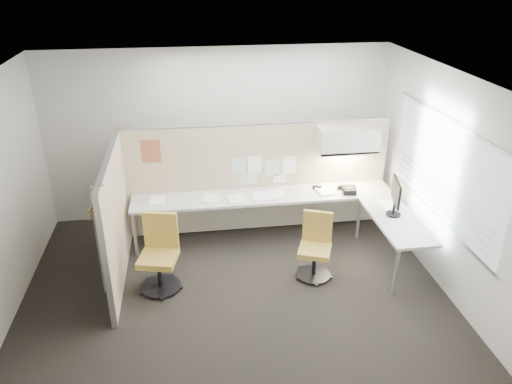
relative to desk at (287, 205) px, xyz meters
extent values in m
cube|color=black|center=(-0.93, -1.13, -0.61)|extent=(5.50, 4.50, 0.01)
cube|color=white|center=(-0.93, -1.13, 2.20)|extent=(5.50, 4.50, 0.01)
cube|color=beige|center=(-0.93, 1.12, 0.80)|extent=(5.50, 0.02, 2.80)
cube|color=beige|center=(-0.93, -3.38, 0.80)|extent=(5.50, 0.02, 2.80)
cube|color=beige|center=(1.82, -1.13, 0.80)|extent=(0.02, 4.50, 2.80)
cube|color=#9CA9B6|center=(1.79, -1.13, 0.95)|extent=(0.01, 2.80, 1.30)
cube|color=#C5B088|center=(-0.38, 0.47, 0.27)|extent=(4.10, 0.06, 1.75)
cube|color=#C5B088|center=(-2.43, -0.63, 0.27)|extent=(0.06, 2.20, 1.75)
cube|color=beige|center=(-0.33, 0.14, 0.11)|extent=(4.00, 0.60, 0.04)
cube|color=beige|center=(1.37, -0.89, 0.11)|extent=(0.60, 1.47, 0.04)
cube|color=beige|center=(-0.33, 0.41, -0.26)|extent=(3.90, 0.02, 0.64)
cylinder|color=#A5A8AA|center=(-2.28, -0.11, -0.26)|extent=(0.05, 0.05, 0.69)
cylinder|color=#A5A8AA|center=(1.12, -1.58, -0.26)|extent=(0.05, 0.05, 0.69)
cylinder|color=#A5A8AA|center=(1.12, -0.11, -0.26)|extent=(0.05, 0.05, 0.69)
cube|color=beige|center=(0.97, 0.26, 0.91)|extent=(0.90, 0.36, 0.38)
cube|color=#FFEABF|center=(0.97, 0.26, 0.70)|extent=(0.60, 0.06, 0.02)
cube|color=#8CBF8C|center=(-0.68, 0.44, 0.50)|extent=(0.21, 0.00, 0.28)
cube|color=white|center=(-0.43, 0.44, 0.52)|extent=(0.21, 0.00, 0.28)
cube|color=#8CBF8C|center=(-0.15, 0.44, 0.45)|extent=(0.21, 0.00, 0.28)
cube|color=white|center=(0.12, 0.44, 0.48)|extent=(0.21, 0.00, 0.28)
cube|color=#8CBF8C|center=(-0.53, 0.44, 0.28)|extent=(0.28, 0.00, 0.18)
cube|color=white|center=(-0.03, 0.44, 0.26)|extent=(0.21, 0.00, 0.14)
cube|color=#DD5D1B|center=(-1.98, 0.44, 0.82)|extent=(0.28, 0.00, 0.35)
cylinder|color=black|center=(-1.91, -1.02, -0.57)|extent=(0.53, 0.53, 0.03)
cylinder|color=black|center=(-1.91, -1.02, -0.37)|extent=(0.06, 0.06, 0.41)
cube|color=tan|center=(-1.91, -1.02, -0.13)|extent=(0.57, 0.57, 0.08)
cube|color=tan|center=(-1.85, -0.80, 0.17)|extent=(0.45, 0.16, 0.51)
cylinder|color=black|center=(0.18, -1.03, -0.57)|extent=(0.48, 0.48, 0.03)
cylinder|color=black|center=(0.18, -1.03, -0.39)|extent=(0.05, 0.05, 0.37)
cube|color=tan|center=(0.18, -1.03, -0.18)|extent=(0.54, 0.54, 0.07)
cube|color=tan|center=(0.26, -0.84, 0.08)|extent=(0.39, 0.20, 0.46)
cylinder|color=black|center=(1.37, -0.76, 0.14)|extent=(0.21, 0.21, 0.02)
cylinder|color=black|center=(1.37, -0.76, 0.23)|extent=(0.04, 0.04, 0.19)
cube|color=black|center=(1.37, -0.76, 0.49)|extent=(0.14, 0.49, 0.33)
cube|color=black|center=(1.37, -0.76, 0.49)|extent=(0.10, 0.44, 0.29)
cube|color=black|center=(0.97, 0.02, 0.18)|extent=(0.23, 0.22, 0.12)
cylinder|color=black|center=(0.88, 0.04, 0.21)|extent=(0.06, 0.17, 0.04)
cube|color=black|center=(0.53, 0.25, 0.15)|extent=(0.15, 0.08, 0.05)
cube|color=black|center=(0.89, 0.17, 0.16)|extent=(0.11, 0.09, 0.06)
cube|color=silver|center=(-2.43, -1.53, 1.17)|extent=(0.14, 0.02, 0.02)
cylinder|color=silver|center=(-2.50, -1.53, 1.09)|extent=(0.02, 0.02, 0.14)
cube|color=#AD7F4C|center=(-2.50, -1.53, 0.96)|extent=(0.02, 0.42, 0.12)
cube|color=#AD7F4C|center=(-2.53, -1.50, 0.92)|extent=(0.02, 0.42, 0.12)
cube|color=#AEB1B9|center=(-2.51, -1.58, 0.35)|extent=(0.01, 0.07, 1.05)
cube|color=white|center=(-1.93, 0.15, 0.14)|extent=(0.25, 0.32, 0.03)
cube|color=white|center=(-1.14, 0.13, 0.14)|extent=(0.27, 0.33, 0.02)
cube|color=white|center=(-0.77, 0.04, 0.14)|extent=(0.27, 0.33, 0.03)
cube|color=white|center=(-0.14, 0.14, 0.13)|extent=(0.23, 0.30, 0.01)
cube|color=white|center=(0.62, 0.12, 0.14)|extent=(0.26, 0.32, 0.03)
cube|color=white|center=(1.38, -0.48, 0.14)|extent=(0.31, 0.35, 0.02)
cube|color=white|center=(-0.39, 0.10, 0.14)|extent=(0.23, 0.30, 0.02)
camera|label=1|loc=(-1.43, -6.62, 3.42)|focal=35.00mm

